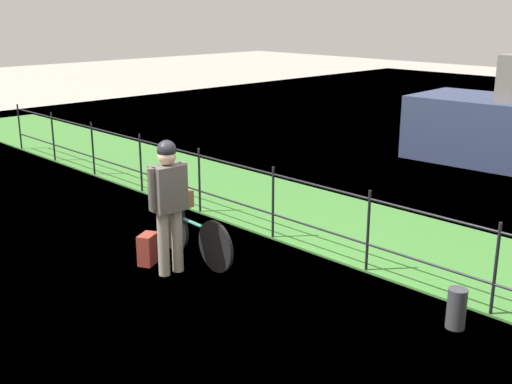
{
  "coord_description": "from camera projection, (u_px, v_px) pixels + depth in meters",
  "views": [
    {
      "loc": [
        5.13,
        -4.16,
        3.18
      ],
      "look_at": [
        -0.49,
        1.25,
        0.9
      ],
      "focal_mm": 44.48,
      "sensor_mm": 36.0,
      "label": 1
    }
  ],
  "objects": [
    {
      "name": "ground_plane",
      "position": [
        206.0,
        298.0,
        7.21
      ],
      "size": [
        60.0,
        60.0,
        0.0
      ],
      "primitive_type": "plane",
      "color": "gray"
    },
    {
      "name": "grass_strip",
      "position": [
        369.0,
        232.0,
        9.26
      ],
      "size": [
        27.0,
        2.4,
        0.03
      ],
      "primitive_type": "cube",
      "color": "#38702D",
      "rests_on": "ground"
    },
    {
      "name": "iron_fence",
      "position": [
        317.0,
        211.0,
        8.31
      ],
      "size": [
        18.04,
        0.04,
        1.06
      ],
      "color": "black",
      "rests_on": "ground"
    },
    {
      "name": "bicycle_main",
      "position": [
        193.0,
        235.0,
        8.2
      ],
      "size": [
        1.61,
        0.19,
        0.66
      ],
      "color": "black",
      "rests_on": "ground"
    },
    {
      "name": "wooden_crate",
      "position": [
        177.0,
        198.0,
        8.33
      ],
      "size": [
        0.39,
        0.3,
        0.22
      ],
      "primitive_type": "cube",
      "rotation": [
        0.0,
        0.0,
        -0.07
      ],
      "color": "brown",
      "rests_on": "bicycle_main"
    },
    {
      "name": "terrier_dog",
      "position": [
        178.0,
        184.0,
        8.26
      ],
      "size": [
        0.32,
        0.16,
        0.18
      ],
      "color": "#4C3D2D",
      "rests_on": "wooden_crate"
    },
    {
      "name": "cyclist_person",
      "position": [
        168.0,
        196.0,
        7.61
      ],
      "size": [
        0.29,
        0.54,
        1.68
      ],
      "color": "gray",
      "rests_on": "ground"
    },
    {
      "name": "backpack_on_paving",
      "position": [
        148.0,
        249.0,
        8.12
      ],
      "size": [
        0.29,
        0.33,
        0.4
      ],
      "primitive_type": "cube",
      "rotation": [
        0.0,
        0.0,
        5.2
      ],
      "color": "maroon",
      "rests_on": "ground"
    },
    {
      "name": "mooring_bollard",
      "position": [
        457.0,
        308.0,
        6.48
      ],
      "size": [
        0.2,
        0.2,
        0.43
      ],
      "primitive_type": "cylinder",
      "color": "#38383D",
      "rests_on": "ground"
    }
  ]
}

